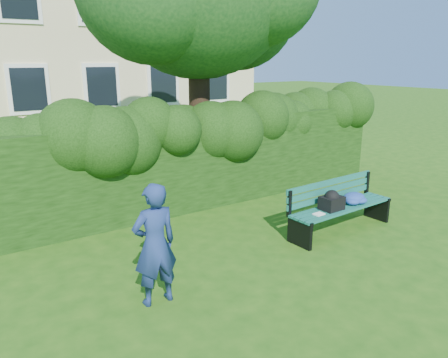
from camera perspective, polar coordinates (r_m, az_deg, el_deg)
ground at (r=7.34m, az=2.67°, el=-8.20°), size 80.00×80.00×0.00m
hedge at (r=8.82m, az=-5.88°, el=1.97°), size 10.00×1.00×1.80m
park_bench at (r=7.90m, az=15.04°, el=-3.09°), size 2.19×0.64×0.89m
man_reading at (r=5.39m, az=-9.03°, el=-8.47°), size 0.57×0.38×1.55m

